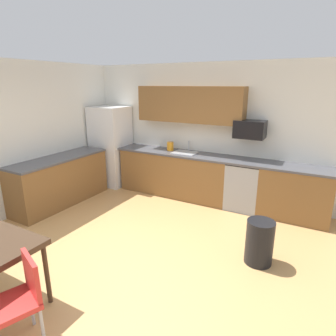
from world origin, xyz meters
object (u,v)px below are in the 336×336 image
Objects in this scene: refrigerator at (111,146)px; oven_range at (244,185)px; kettle at (170,147)px; microwave at (250,129)px; chair_near_table at (21,296)px; trash_bin at (259,242)px.

refrigerator is 3.14m from oven_range.
kettle reaches higher than oven_range.
oven_range is 1.05m from microwave.
trash_bin is at bearing 54.96° from chair_near_table.
microwave is at bearing 1.78° from kettle.
refrigerator reaches higher than kettle.
microwave is 2.22m from trash_bin.
oven_range is at bearing 1.48° from refrigerator.
kettle is (-1.61, 0.05, 0.56)m from oven_range.
microwave is at bearing 76.65° from chair_near_table.
chair_near_table reaches higher than trash_bin.
refrigerator is at bearing -178.52° from oven_range.
refrigerator is 9.00× the size of kettle.
microwave reaches higher than kettle.
refrigerator is 4.11m from trash_bin.
refrigerator is 3.17m from microwave.
oven_range is 1.78m from trash_bin.
chair_near_table is (-0.96, -3.94, 0.05)m from oven_range.
kettle is at bearing -178.22° from microwave.
microwave is 1.68m from kettle.
refrigerator is 3.33× the size of microwave.
oven_range reaches higher than chair_near_table.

